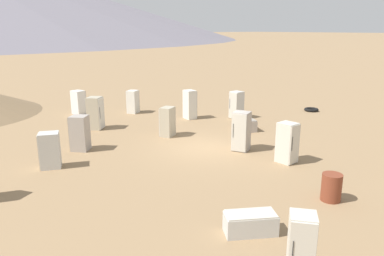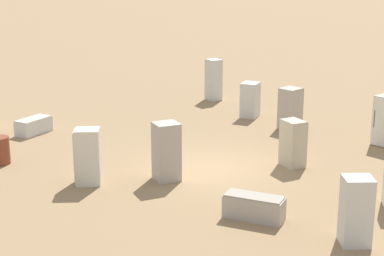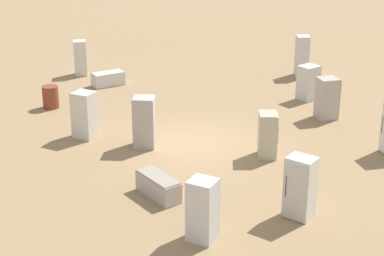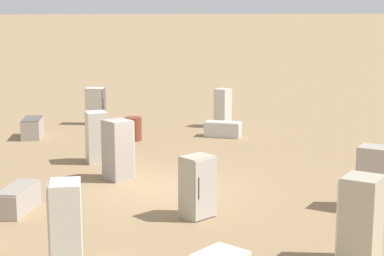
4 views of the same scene
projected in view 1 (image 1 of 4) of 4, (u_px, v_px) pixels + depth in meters
ground_plane at (203, 147)px, 17.66m from camera, size 1000.00×1000.00×0.00m
discarded_fridge_0 at (167, 122)px, 19.34m from camera, size 0.89×0.94×1.53m
discarded_fridge_1 at (287, 143)px, 15.49m from camera, size 0.83×0.73×1.69m
discarded_fridge_2 at (50, 150)px, 14.91m from camera, size 0.88×0.96×1.45m
discarded_fridge_3 at (301, 250)px, 8.04m from camera, size 0.81×0.82×1.64m
discarded_fridge_4 at (236, 105)px, 23.22m from camera, size 0.74×0.75×1.68m
discarded_fridge_5 at (133, 102)px, 24.73m from camera, size 0.94×0.97×1.50m
discarded_fridge_6 at (190, 104)px, 23.13m from camera, size 0.79×0.67×1.77m
discarded_fridge_8 at (95, 113)px, 20.69m from camera, size 1.06×1.06×1.80m
discarded_fridge_10 at (247, 124)px, 20.77m from camera, size 1.68×1.10×0.65m
discarded_fridge_11 at (79, 102)px, 24.45m from camera, size 0.93×0.87×1.53m
discarded_fridge_12 at (250, 223)px, 10.18m from camera, size 1.23×1.55×0.60m
discarded_fridge_14 at (80, 133)px, 17.05m from camera, size 1.01×1.02×1.62m
discarded_fridge_15 at (241, 131)px, 17.04m from camera, size 0.96×0.96×1.80m
scrap_tire at (311, 110)px, 25.41m from camera, size 0.95×0.95×0.20m
rusty_barrel at (331, 187)px, 12.10m from camera, size 0.64×0.64×0.91m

